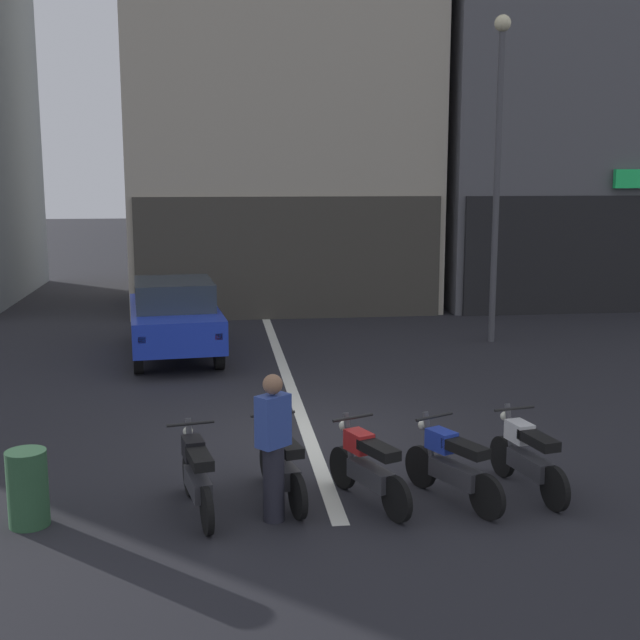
{
  "coord_description": "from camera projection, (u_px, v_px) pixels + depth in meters",
  "views": [
    {
      "loc": [
        -1.31,
        -11.45,
        3.82
      ],
      "look_at": [
        0.4,
        2.0,
        1.4
      ],
      "focal_mm": 46.6,
      "sensor_mm": 36.0,
      "label": 1
    }
  ],
  "objects": [
    {
      "name": "ground_plane",
      "position": [
        310.0,
        440.0,
        12.02
      ],
      "size": [
        120.0,
        120.0,
        0.0
      ],
      "primitive_type": "plane",
      "color": "#232328"
    },
    {
      "name": "motorcycle_blue_row_right_mid",
      "position": [
        452.0,
        465.0,
        9.67
      ],
      "size": [
        0.8,
        1.54,
        0.98
      ],
      "color": "black",
      "rests_on": "ground"
    },
    {
      "name": "building_mid_block",
      "position": [
        275.0,
        18.0,
        24.99
      ],
      "size": [
        8.34,
        9.25,
        16.83
      ],
      "color": "#B2A893",
      "rests_on": "ground"
    },
    {
      "name": "motorcycle_red_row_centre",
      "position": [
        368.0,
        466.0,
        9.63
      ],
      "size": [
        0.74,
        1.57,
        0.98
      ],
      "color": "black",
      "rests_on": "ground"
    },
    {
      "name": "motorcycle_silver_row_left_mid",
      "position": [
        282.0,
        462.0,
        9.75
      ],
      "size": [
        0.57,
        1.64,
        0.98
      ],
      "color": "black",
      "rests_on": "ground"
    },
    {
      "name": "building_far_right",
      "position": [
        568.0,
        11.0,
        26.07
      ],
      "size": [
        9.6,
        9.7,
        17.65
      ],
      "color": "#56565B",
      "rests_on": "ground"
    },
    {
      "name": "trash_bin",
      "position": [
        28.0,
        488.0,
        9.04
      ],
      "size": [
        0.44,
        0.44,
        0.85
      ],
      "primitive_type": "cylinder",
      "color": "#2D5938",
      "rests_on": "ground"
    },
    {
      "name": "motorcycle_black_row_leftmost",
      "position": [
        197.0,
        474.0,
        9.37
      ],
      "size": [
        0.55,
        1.65,
        0.98
      ],
      "color": "black",
      "rests_on": "ground"
    },
    {
      "name": "motorcycle_white_row_rightmost",
      "position": [
        527.0,
        456.0,
        9.98
      ],
      "size": [
        0.55,
        1.65,
        0.98
      ],
      "color": "black",
      "rests_on": "ground"
    },
    {
      "name": "lane_centre_line",
      "position": [
        278.0,
        352.0,
        17.88
      ],
      "size": [
        0.2,
        18.0,
        0.01
      ],
      "primitive_type": "cube",
      "color": "silver",
      "rests_on": "ground"
    },
    {
      "name": "person_by_motorcycles",
      "position": [
        273.0,
        447.0,
        9.09
      ],
      "size": [
        0.42,
        0.4,
        1.67
      ],
      "color": "#23232D",
      "rests_on": "ground"
    },
    {
      "name": "street_lamp",
      "position": [
        498.0,
        149.0,
        18.26
      ],
      "size": [
        0.36,
        0.36,
        7.15
      ],
      "color": "#47474C",
      "rests_on": "ground"
    },
    {
      "name": "car_blue_crossing_near",
      "position": [
        174.0,
        316.0,
        17.2
      ],
      "size": [
        2.17,
        4.26,
        1.64
      ],
      "color": "black",
      "rests_on": "ground"
    }
  ]
}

